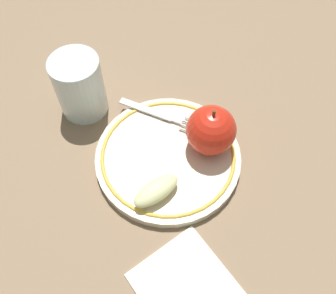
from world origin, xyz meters
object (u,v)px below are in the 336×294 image
apple_slice_front (156,191)px  fork (165,116)px  apple_red_whole (211,130)px  plate (168,157)px  drinking_glass (80,86)px

apple_slice_front → fork: 0.14m
apple_slice_front → fork: bearing=-131.9°
apple_red_whole → fork: size_ratio=0.49×
plate → apple_red_whole: (-0.05, 0.04, 0.05)m
drinking_glass → plate: bearing=91.9°
apple_slice_front → fork: apple_slice_front is taller
drinking_glass → apple_red_whole: bearing=105.5°
plate → fork: 0.07m
plate → fork: (-0.05, -0.05, 0.01)m
apple_slice_front → fork: (-0.12, -0.08, -0.01)m
plate → apple_slice_front: 0.07m
drinking_glass → apple_slice_front: bearing=74.4°
plate → apple_slice_front: apple_slice_front is taller
plate → apple_red_whole: apple_red_whole is taller
apple_red_whole → fork: (0.00, -0.09, -0.04)m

